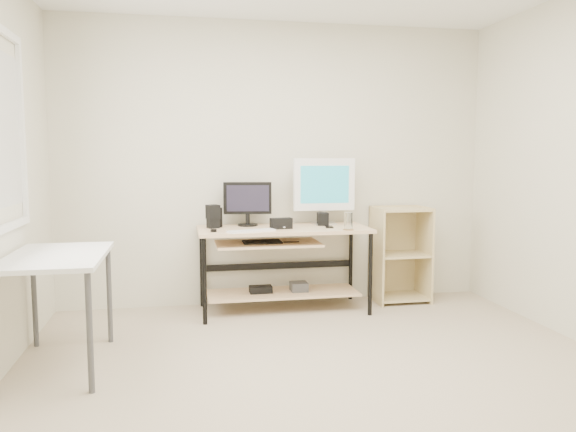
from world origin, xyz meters
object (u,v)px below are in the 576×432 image
(black_monitor, at_px, (248,201))
(side_table, at_px, (57,266))
(audio_controller, at_px, (217,217))
(shelf_unit, at_px, (399,253))
(desk, at_px, (281,251))
(white_imac, at_px, (324,186))

(black_monitor, bearing_deg, side_table, -130.14)
(audio_controller, bearing_deg, shelf_unit, -19.19)
(desk, distance_m, black_monitor, 0.54)
(audio_controller, bearing_deg, black_monitor, -9.34)
(side_table, relative_size, shelf_unit, 1.11)
(desk, distance_m, audio_controller, 0.64)
(desk, relative_size, black_monitor, 3.46)
(side_table, relative_size, black_monitor, 2.31)
(shelf_unit, bearing_deg, desk, -172.23)
(desk, height_order, shelf_unit, shelf_unit)
(desk, relative_size, audio_controller, 8.55)
(desk, distance_m, white_imac, 0.73)
(shelf_unit, distance_m, audio_controller, 1.77)
(shelf_unit, distance_m, black_monitor, 1.54)
(black_monitor, bearing_deg, desk, -25.07)
(side_table, distance_m, audio_controller, 1.62)
(shelf_unit, height_order, black_monitor, black_monitor)
(desk, xyz_separation_m, shelf_unit, (1.18, 0.16, -0.09))
(black_monitor, bearing_deg, audio_controller, -160.76)
(side_table, xyz_separation_m, white_imac, (2.09, 1.22, 0.43))
(white_imac, bearing_deg, audio_controller, -178.11)
(audio_controller, bearing_deg, side_table, -153.50)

